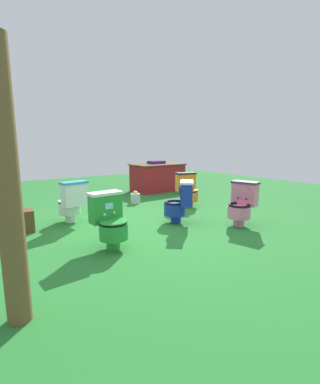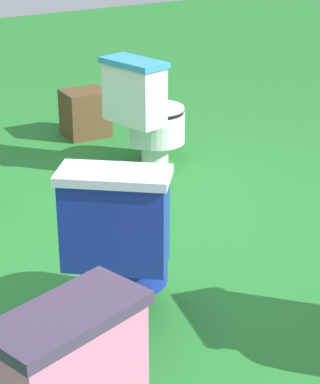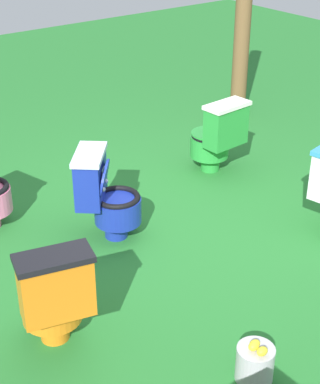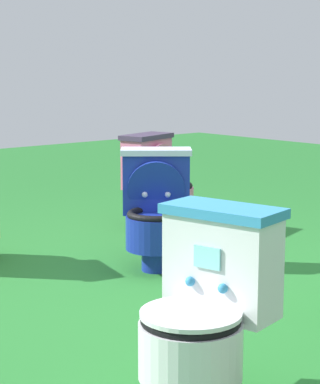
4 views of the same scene
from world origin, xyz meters
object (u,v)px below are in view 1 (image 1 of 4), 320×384
object	(u,v)px
small_crate	(24,221)
vendor_table	(158,177)
lemon_bucket	(135,198)
wooden_post	(8,188)
toilet_orange	(188,189)
toilet_white	(72,202)
toilet_green	(110,220)
toilet_pink	(242,203)
toilet_blue	(180,202)

from	to	relation	value
small_crate	vendor_table	bearing A→B (deg)	26.37
lemon_bucket	wooden_post	bearing A→B (deg)	-132.00
toilet_orange	wooden_post	bearing A→B (deg)	45.82
toilet_orange	toilet_white	world-z (taller)	same
toilet_orange	lemon_bucket	bearing A→B (deg)	-36.46
wooden_post	small_crate	xyz separation A→B (m)	(0.40, 2.36, -0.87)
toilet_white	small_crate	xyz separation A→B (m)	(-0.77, -0.06, -0.20)
toilet_orange	toilet_green	xyz separation A→B (m)	(-2.38, -1.23, 0.00)
wooden_post	toilet_white	bearing A→B (deg)	64.17
toilet_green	small_crate	distance (m)	1.61
toilet_pink	small_crate	distance (m)	3.49
toilet_orange	lemon_bucket	size ratio (longest dim) A/B	2.63
toilet_green	lemon_bucket	size ratio (longest dim) A/B	2.63
toilet_white	wooden_post	size ratio (longest dim) A/B	0.35
vendor_table	small_crate	xyz separation A→B (m)	(-3.80, -1.88, -0.22)
wooden_post	small_crate	distance (m)	2.54
toilet_pink	wooden_post	world-z (taller)	wooden_post
toilet_green	toilet_pink	bearing A→B (deg)	167.50
toilet_white	toilet_green	distance (m)	1.42
toilet_orange	toilet_green	bearing A→B (deg)	41.48
toilet_blue	toilet_white	world-z (taller)	same
toilet_pink	toilet_white	bearing A→B (deg)	36.98
toilet_blue	toilet_green	distance (m)	1.50
vendor_table	toilet_pink	bearing A→B (deg)	-101.91
toilet_blue	toilet_green	bearing A→B (deg)	144.01
toilet_orange	vendor_table	size ratio (longest dim) A/B	0.49
wooden_post	toilet_blue	bearing A→B (deg)	26.61
vendor_table	toilet_blue	bearing A→B (deg)	-117.63
toilet_pink	lemon_bucket	xyz separation A→B (m)	(-0.61, 2.49, -0.26)
vendor_table	small_crate	size ratio (longest dim) A/B	4.33
toilet_green	lemon_bucket	world-z (taller)	toilet_green
vendor_table	toilet_green	bearing A→B (deg)	-132.50
wooden_post	toilet_green	bearing A→B (deg)	39.07
small_crate	toilet_white	bearing A→B (deg)	4.39
toilet_green	small_crate	world-z (taller)	toilet_green
toilet_pink	toilet_white	xyz separation A→B (m)	(-2.28, 1.75, -0.00)
toilet_orange	vendor_table	distance (m)	2.10
toilet_blue	vendor_table	distance (m)	3.27
toilet_orange	vendor_table	bearing A→B (deg)	-92.31
vendor_table	wooden_post	size ratio (longest dim) A/B	0.71
vendor_table	lemon_bucket	distance (m)	1.76
toilet_green	vendor_table	world-z (taller)	vendor_table
toilet_orange	toilet_pink	world-z (taller)	same
wooden_post	lemon_bucket	world-z (taller)	wooden_post
toilet_pink	small_crate	xyz separation A→B (m)	(-3.04, 1.69, -0.20)
toilet_white	lemon_bucket	xyz separation A→B (m)	(1.67, 0.74, -0.25)
small_crate	toilet_blue	bearing A→B (deg)	-23.94
toilet_orange	toilet_white	distance (m)	2.44
toilet_orange	toilet_green	size ratio (longest dim) A/B	1.00
toilet_blue	toilet_white	distance (m)	1.86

